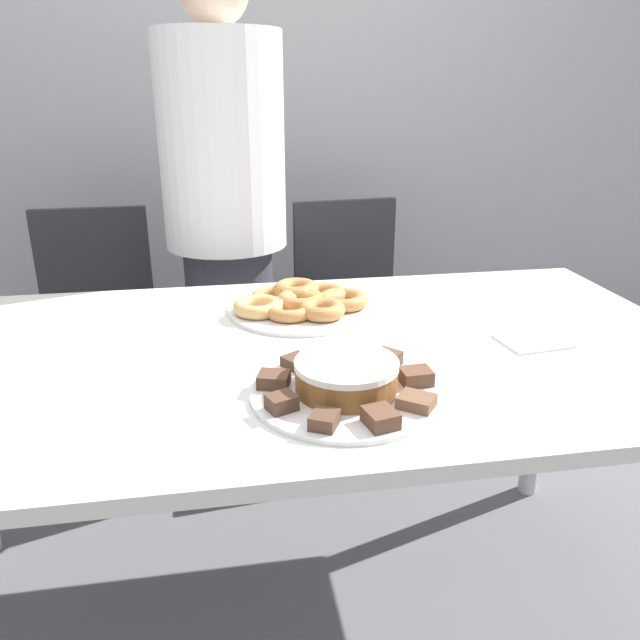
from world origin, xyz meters
The scene contains 27 objects.
ground_plane centered at (0.00, 0.00, 0.00)m, with size 12.00×12.00×0.00m, color slate.
wall_back centered at (0.00, 1.57, 1.30)m, with size 8.00×0.05×2.60m.
table centered at (0.00, 0.00, 0.68)m, with size 1.81×0.94×0.76m.
person_standing centered at (-0.10, 0.78, 0.85)m, with size 0.38×0.38×1.63m.
office_chair_left centered at (-0.57, 0.93, 0.41)m, with size 0.45×0.45×0.88m.
office_chair_right centered at (0.36, 0.93, 0.41)m, with size 0.48×0.48×0.88m.
plate_cake centered at (0.08, -0.23, 0.77)m, with size 0.35×0.35×0.01m.
plate_donuts centered at (0.06, 0.23, 0.77)m, with size 0.36×0.36×0.01m.
frosted_cake centered at (0.08, -0.23, 0.80)m, with size 0.19×0.19×0.06m.
lamington_0 centered at (0.21, -0.22, 0.78)m, with size 0.06×0.05×0.03m.
lamington_1 centered at (0.17, -0.14, 0.78)m, with size 0.07×0.07×0.03m.
lamington_2 centered at (0.09, -0.10, 0.78)m, with size 0.05×0.06×0.02m.
lamington_3 centered at (0.01, -0.12, 0.78)m, with size 0.07×0.07×0.02m.
lamington_4 centered at (-0.05, -0.19, 0.78)m, with size 0.07×0.06×0.03m.
lamington_5 centered at (-0.05, -0.28, 0.78)m, with size 0.06×0.06×0.03m.
lamington_6 centered at (0.02, -0.35, 0.78)m, with size 0.06×0.06×0.02m.
lamington_7 centered at (0.11, -0.36, 0.78)m, with size 0.06×0.06×0.03m.
lamington_8 centered at (0.18, -0.31, 0.78)m, with size 0.08×0.08×0.02m.
donut_0 centered at (0.06, 0.23, 0.79)m, with size 0.12×0.12×0.04m.
donut_1 centered at (0.16, 0.21, 0.79)m, with size 0.12×0.12×0.03m.
donut_2 centered at (0.12, 0.27, 0.79)m, with size 0.12×0.12×0.03m.
donut_3 centered at (0.06, 0.31, 0.79)m, with size 0.12×0.12×0.04m.
donut_4 centered at (0.00, 0.27, 0.78)m, with size 0.12×0.12×0.03m.
donut_5 centered at (-0.05, 0.20, 0.79)m, with size 0.12×0.12×0.03m.
donut_6 centered at (0.02, 0.17, 0.79)m, with size 0.12×0.12×0.03m.
donut_7 centered at (0.10, 0.15, 0.79)m, with size 0.11×0.11×0.03m.
napkin centered at (0.53, -0.06, 0.76)m, with size 0.15×0.13×0.01m.
Camera 1 is at (-0.14, -1.21, 1.29)m, focal length 35.00 mm.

